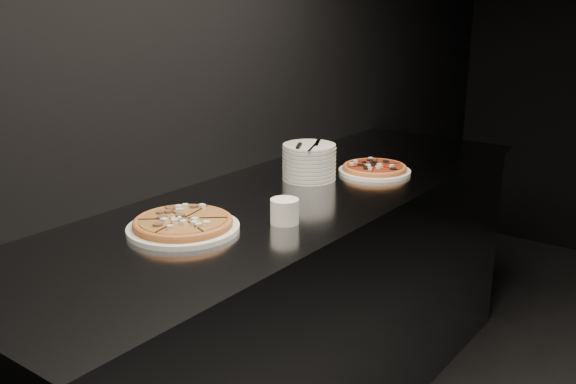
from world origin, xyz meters
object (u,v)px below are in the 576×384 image
Objects in this scene: pizza_tomato at (375,169)px; plate_stack at (309,162)px; counter at (295,309)px; pizza_mushroom at (183,224)px; ramekin at (285,210)px; cutlery at (309,145)px.

plate_stack reaches higher than pizza_tomato.
plate_stack is (-0.07, 0.18, 0.53)m from counter.
ramekin is (0.20, 0.24, 0.02)m from pizza_mushroom.
cutlery reaches higher than counter.
pizza_mushroom is at bearing -116.74° from cutlery.
pizza_mushroom is 1.80× the size of cutlery.
ramekin is (0.22, -0.44, -0.10)m from cutlery.
counter is 6.39× the size of pizza_mushroom.
pizza_tomato is 0.69m from ramekin.
plate_stack is at bearing 89.11° from cutlery.
plate_stack is at bearing 92.40° from pizza_mushroom.
pizza_mushroom is 0.70m from plate_stack.
cutlery is at bearing 91.77° from pizza_mushroom.
counter is 11.51× the size of cutlery.
pizza_mushroom is 0.69m from cutlery.
cutlery is 0.51m from ramekin.
pizza_mushroom is 0.93m from pizza_tomato.
pizza_mushroom is at bearing -98.01° from pizza_tomato.
ramekin is (0.23, -0.46, -0.03)m from plate_stack.
counter is 0.56m from plate_stack.
pizza_tomato is at bearing 55.05° from plate_stack.
ramekin is at bearing -59.58° from counter.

